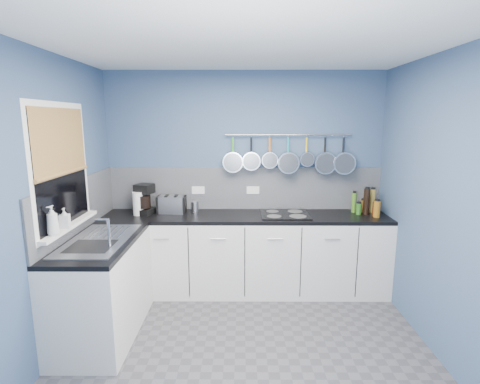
{
  "coord_description": "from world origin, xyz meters",
  "views": [
    {
      "loc": [
        -0.03,
        -2.83,
        1.95
      ],
      "look_at": [
        -0.05,
        0.75,
        1.25
      ],
      "focal_mm": 27.72,
      "sensor_mm": 36.0,
      "label": 1
    }
  ],
  "objects_px": {
    "soap_bottle_b": "(64,218)",
    "toaster": "(172,204)",
    "soap_bottle_a": "(52,220)",
    "paper_towel": "(138,204)",
    "hob": "(285,214)",
    "coffee_maker": "(144,199)",
    "canister": "(195,207)"
  },
  "relations": [
    {
      "from": "coffee_maker",
      "to": "canister",
      "type": "relative_size",
      "value": 2.78
    },
    {
      "from": "coffee_maker",
      "to": "canister",
      "type": "height_order",
      "value": "coffee_maker"
    },
    {
      "from": "paper_towel",
      "to": "toaster",
      "type": "xyz_separation_m",
      "value": [
        0.36,
        0.1,
        -0.03
      ]
    },
    {
      "from": "paper_towel",
      "to": "coffee_maker",
      "type": "bearing_deg",
      "value": 37.73
    },
    {
      "from": "soap_bottle_a",
      "to": "hob",
      "type": "bearing_deg",
      "value": 31.62
    },
    {
      "from": "paper_towel",
      "to": "toaster",
      "type": "height_order",
      "value": "paper_towel"
    },
    {
      "from": "paper_towel",
      "to": "coffee_maker",
      "type": "height_order",
      "value": "coffee_maker"
    },
    {
      "from": "soap_bottle_a",
      "to": "coffee_maker",
      "type": "distance_m",
      "value": 1.32
    },
    {
      "from": "canister",
      "to": "coffee_maker",
      "type": "bearing_deg",
      "value": -170.12
    },
    {
      "from": "hob",
      "to": "soap_bottle_b",
      "type": "bearing_deg",
      "value": -152.69
    },
    {
      "from": "soap_bottle_b",
      "to": "coffee_maker",
      "type": "height_order",
      "value": "coffee_maker"
    },
    {
      "from": "soap_bottle_a",
      "to": "soap_bottle_b",
      "type": "bearing_deg",
      "value": 90.0
    },
    {
      "from": "toaster",
      "to": "canister",
      "type": "distance_m",
      "value": 0.27
    },
    {
      "from": "canister",
      "to": "hob",
      "type": "distance_m",
      "value": 1.04
    },
    {
      "from": "soap_bottle_a",
      "to": "paper_towel",
      "type": "distance_m",
      "value": 1.26
    },
    {
      "from": "hob",
      "to": "canister",
      "type": "bearing_deg",
      "value": 172.64
    },
    {
      "from": "paper_towel",
      "to": "canister",
      "type": "distance_m",
      "value": 0.64
    },
    {
      "from": "soap_bottle_a",
      "to": "coffee_maker",
      "type": "xyz_separation_m",
      "value": [
        0.4,
        1.26,
        -0.1
      ]
    },
    {
      "from": "soap_bottle_a",
      "to": "paper_towel",
      "type": "bearing_deg",
      "value": 74.41
    },
    {
      "from": "paper_towel",
      "to": "coffee_maker",
      "type": "distance_m",
      "value": 0.09
    },
    {
      "from": "hob",
      "to": "soap_bottle_a",
      "type": "bearing_deg",
      "value": -148.38
    },
    {
      "from": "soap_bottle_b",
      "to": "toaster",
      "type": "height_order",
      "value": "soap_bottle_b"
    },
    {
      "from": "toaster",
      "to": "hob",
      "type": "distance_m",
      "value": 1.29
    },
    {
      "from": "soap_bottle_a",
      "to": "canister",
      "type": "bearing_deg",
      "value": 54.75
    },
    {
      "from": "soap_bottle_b",
      "to": "toaster",
      "type": "bearing_deg",
      "value": 58.0
    },
    {
      "from": "toaster",
      "to": "hob",
      "type": "relative_size",
      "value": 0.56
    },
    {
      "from": "soap_bottle_a",
      "to": "canister",
      "type": "distance_m",
      "value": 1.67
    },
    {
      "from": "paper_towel",
      "to": "coffee_maker",
      "type": "xyz_separation_m",
      "value": [
        0.06,
        0.05,
        0.04
      ]
    },
    {
      "from": "soap_bottle_b",
      "to": "toaster",
      "type": "distance_m",
      "value": 1.32
    },
    {
      "from": "toaster",
      "to": "canister",
      "type": "relative_size",
      "value": 2.48
    },
    {
      "from": "soap_bottle_b",
      "to": "hob",
      "type": "relative_size",
      "value": 0.32
    },
    {
      "from": "coffee_maker",
      "to": "hob",
      "type": "relative_size",
      "value": 0.63
    }
  ]
}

